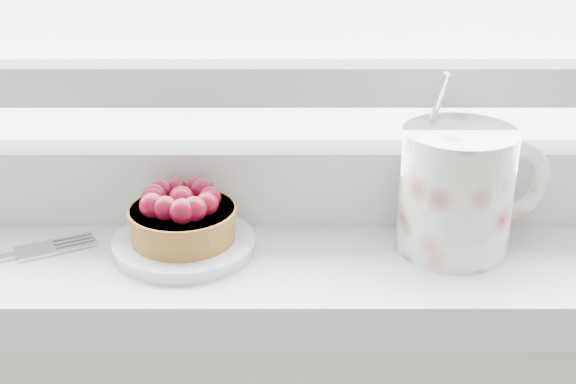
{
  "coord_description": "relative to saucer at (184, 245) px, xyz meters",
  "views": [
    {
      "loc": [
        0.03,
        1.28,
        1.27
      ],
      "look_at": [
        0.03,
        1.88,
        1.0
      ],
      "focal_mm": 50.0,
      "sensor_mm": 36.0,
      "label": 1
    }
  ],
  "objects": [
    {
      "name": "saucer",
      "position": [
        0.0,
        0.0,
        0.0
      ],
      "size": [
        0.12,
        0.12,
        0.01
      ],
      "primitive_type": "cylinder",
      "color": "silver",
      "rests_on": "windowsill"
    },
    {
      "name": "raspberry_tart",
      "position": [
        -0.0,
        -0.0,
        0.03
      ],
      "size": [
        0.09,
        0.09,
        0.05
      ],
      "color": "brown",
      "rests_on": "saucer"
    },
    {
      "name": "floral_mug",
      "position": [
        0.24,
        0.01,
        0.05
      ],
      "size": [
        0.15,
        0.12,
        0.16
      ],
      "color": "silver",
      "rests_on": "windowsill"
    }
  ]
}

